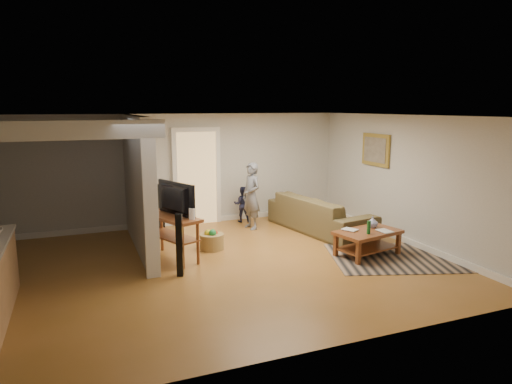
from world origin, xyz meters
TOP-DOWN VIEW (x-y plane):
  - ground at (0.00, 0.00)m, footprint 7.50×7.50m
  - room_shell at (-1.07, 0.43)m, footprint 7.54×6.02m
  - area_rug at (3.00, -0.75)m, footprint 2.74×2.34m
  - sofa at (2.60, 1.34)m, footprint 1.44×2.72m
  - coffee_table at (2.59, -0.43)m, footprint 1.29×0.92m
  - tv_console at (-0.73, 0.66)m, footprint 0.93×1.33m
  - speaker_left at (-0.79, -0.20)m, footprint 0.13×0.13m
  - speaker_right at (-0.57, 2.70)m, footprint 0.12×0.12m
  - toy_basket at (0.06, 0.94)m, footprint 0.45×0.45m
  - child at (1.29, 2.07)m, footprint 0.45×0.59m
  - toddler at (1.31, 2.70)m, footprint 0.50×0.45m

SIDE VIEW (x-z plane):
  - ground at x=0.00m, z-range 0.00..0.00m
  - sofa at x=2.60m, z-range -0.38..0.38m
  - child at x=1.29m, z-range -0.73..0.73m
  - toddler at x=1.31m, z-range -0.42..0.42m
  - area_rug at x=3.00m, z-range 0.00..0.01m
  - toy_basket at x=0.06m, z-range -0.03..0.37m
  - coffee_table at x=2.59m, z-range 0.01..0.70m
  - speaker_right at x=-0.57m, z-range 0.00..1.01m
  - speaker_left at x=-0.79m, z-range 0.00..1.01m
  - tv_console at x=-0.73m, z-range 0.18..1.25m
  - room_shell at x=-1.07m, z-range 0.20..2.72m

